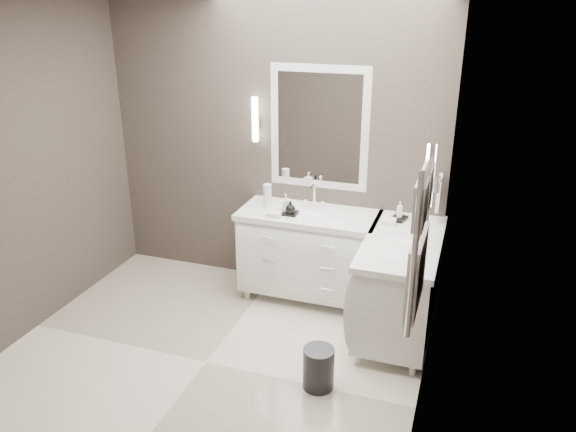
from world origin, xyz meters
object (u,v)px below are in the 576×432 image
(vanity_right, at_px, (400,280))
(towel_ladder, at_px, (419,246))
(waste_bin, at_px, (318,368))
(vanity_back, at_px, (309,250))

(vanity_right, bearing_deg, towel_ladder, -80.16)
(towel_ladder, relative_size, waste_bin, 2.85)
(vanity_back, bearing_deg, towel_ladder, -55.90)
(towel_ladder, bearing_deg, vanity_back, 124.10)
(towel_ladder, distance_m, waste_bin, 1.45)
(vanity_back, xyz_separation_m, waste_bin, (0.45, -1.22, -0.33))
(vanity_back, distance_m, waste_bin, 1.34)
(vanity_back, height_order, waste_bin, vanity_back)
(vanity_back, xyz_separation_m, towel_ladder, (1.10, -1.63, 0.91))
(towel_ladder, height_order, waste_bin, towel_ladder)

